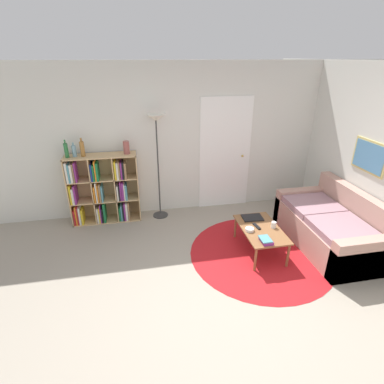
{
  "coord_description": "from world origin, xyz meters",
  "views": [
    {
      "loc": [
        -0.9,
        -2.47,
        2.65
      ],
      "look_at": [
        -0.16,
        1.41,
        0.85
      ],
      "focal_mm": 28.0,
      "sensor_mm": 36.0,
      "label": 1
    }
  ],
  "objects": [
    {
      "name": "ground_plane",
      "position": [
        0.0,
        0.0,
        0.0
      ],
      "size": [
        14.0,
        14.0,
        0.0
      ],
      "primitive_type": "plane",
      "color": "gray"
    },
    {
      "name": "wall_back",
      "position": [
        0.03,
        2.58,
        1.29
      ],
      "size": [
        7.69,
        0.11,
        2.6
      ],
      "color": "silver",
      "rests_on": "ground_plane"
    },
    {
      "name": "wall_right",
      "position": [
        2.37,
        1.28,
        1.3
      ],
      "size": [
        0.08,
        5.56,
        2.6
      ],
      "color": "silver",
      "rests_on": "ground_plane"
    },
    {
      "name": "rug",
      "position": [
        0.78,
        0.9,
        0.0
      ],
      "size": [
        2.07,
        2.07,
        0.01
      ],
      "color": "#B2191E",
      "rests_on": "ground_plane"
    },
    {
      "name": "bookshelf",
      "position": [
        -1.52,
        2.37,
        0.57
      ],
      "size": [
        1.15,
        0.34,
        1.19
      ],
      "color": "tan",
      "rests_on": "ground_plane"
    },
    {
      "name": "floor_lamp",
      "position": [
        -0.56,
        2.34,
        1.52
      ],
      "size": [
        0.31,
        0.31,
        1.81
      ],
      "color": "#333333",
      "rests_on": "ground_plane"
    },
    {
      "name": "couch",
      "position": [
        1.92,
        0.95,
        0.29
      ],
      "size": [
        0.94,
        1.72,
        0.85
      ],
      "color": "tan",
      "rests_on": "ground_plane"
    },
    {
      "name": "coffee_table",
      "position": [
        0.78,
        0.98,
        0.35
      ],
      "size": [
        0.55,
        0.92,
        0.39
      ],
      "color": "brown",
      "rests_on": "ground_plane"
    },
    {
      "name": "laptop",
      "position": [
        0.76,
        1.28,
        0.4
      ],
      "size": [
        0.32,
        0.24,
        0.02
      ],
      "color": "black",
      "rests_on": "coffee_table"
    },
    {
      "name": "bowl",
      "position": [
        0.59,
        0.95,
        0.41
      ],
      "size": [
        0.12,
        0.12,
        0.04
      ],
      "color": "silver",
      "rests_on": "coffee_table"
    },
    {
      "name": "book_stack_on_table",
      "position": [
        0.7,
        0.64,
        0.41
      ],
      "size": [
        0.15,
        0.19,
        0.06
      ],
      "color": "#7F287A",
      "rests_on": "coffee_table"
    },
    {
      "name": "cup",
      "position": [
        0.96,
        0.97,
        0.43
      ],
      "size": [
        0.07,
        0.07,
        0.09
      ],
      "color": "white",
      "rests_on": "coffee_table"
    },
    {
      "name": "remote",
      "position": [
        0.73,
        1.03,
        0.4
      ],
      "size": [
        0.07,
        0.18,
        0.02
      ],
      "color": "black",
      "rests_on": "coffee_table"
    },
    {
      "name": "bottle_left",
      "position": [
        -1.98,
        2.35,
        1.31
      ],
      "size": [
        0.06,
        0.06,
        0.28
      ],
      "color": "#236633",
      "rests_on": "bookshelf"
    },
    {
      "name": "bottle_middle",
      "position": [
        -1.87,
        2.37,
        1.28
      ],
      "size": [
        0.07,
        0.07,
        0.23
      ],
      "color": "#6B93A3",
      "rests_on": "bookshelf"
    },
    {
      "name": "bottle_right",
      "position": [
        -1.75,
        2.37,
        1.31
      ],
      "size": [
        0.07,
        0.07,
        0.3
      ],
      "color": "olive",
      "rests_on": "bookshelf"
    },
    {
      "name": "vase_on_shelf",
      "position": [
        -1.06,
        2.37,
        1.29
      ],
      "size": [
        0.1,
        0.1,
        0.21
      ],
      "color": "#934C47",
      "rests_on": "bookshelf"
    }
  ]
}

